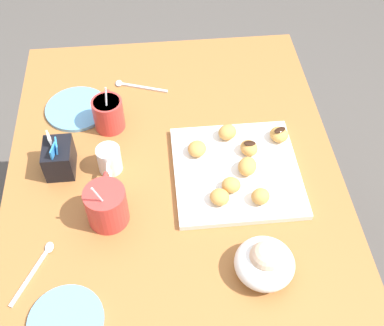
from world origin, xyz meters
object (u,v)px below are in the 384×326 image
(pastry_plate_square, at_px, (236,171))
(saucer_sky_right, at_px, (77,109))
(coffee_mug_red_right, at_px, (108,113))
(cream_pitcher_white, at_px, (109,160))
(dining_table, at_px, (175,194))
(beignet_6, at_px, (279,134))
(sugar_caddy, at_px, (59,158))
(beignet_4, at_px, (197,149))
(ice_cream_bowl, at_px, (265,262))
(beignet_7, at_px, (249,148))
(saucer_sky_left, at_px, (66,321))
(beignet_3, at_px, (220,197))
(beignet_5, at_px, (247,166))
(beignet_0, at_px, (227,132))
(coffee_mug_red_left, at_px, (106,204))
(beignet_2, at_px, (261,196))
(beignet_1, at_px, (231,185))

(pastry_plate_square, relative_size, saucer_sky_right, 1.77)
(coffee_mug_red_right, height_order, cream_pitcher_white, coffee_mug_red_right)
(dining_table, xyz_separation_m, beignet_6, (0.05, -0.28, 0.16))
(pastry_plate_square, height_order, sugar_caddy, sugar_caddy)
(sugar_caddy, xyz_separation_m, beignet_4, (0.01, -0.35, -0.01))
(beignet_6, bearing_deg, dining_table, 99.43)
(ice_cream_bowl, relative_size, beignet_7, 2.60)
(saucer_sky_left, bearing_deg, coffee_mug_red_right, -8.71)
(beignet_7, bearing_deg, beignet_3, 146.85)
(pastry_plate_square, bearing_deg, beignet_5, -107.84)
(beignet_0, height_order, beignet_4, beignet_0)
(pastry_plate_square, bearing_deg, cream_pitcher_white, 82.47)
(dining_table, bearing_deg, sugar_caddy, 87.56)
(sugar_caddy, distance_m, beignet_0, 0.43)
(cream_pitcher_white, height_order, beignet_0, cream_pitcher_white)
(pastry_plate_square, xyz_separation_m, beignet_6, (0.09, -0.13, 0.02))
(saucer_sky_right, bearing_deg, beignet_6, -108.26)
(cream_pitcher_white, xyz_separation_m, beignet_3, (-0.13, -0.26, -0.01))
(cream_pitcher_white, bearing_deg, beignet_4, -84.31)
(ice_cream_bowl, bearing_deg, coffee_mug_red_left, 62.53)
(beignet_0, bearing_deg, beignet_4, 119.72)
(cream_pitcher_white, distance_m, beignet_6, 0.44)
(coffee_mug_red_left, relative_size, beignet_0, 3.04)
(beignet_2, height_order, beignet_7, beignet_2)
(cream_pitcher_white, bearing_deg, pastry_plate_square, -97.53)
(pastry_plate_square, height_order, beignet_7, beignet_7)
(dining_table, xyz_separation_m, beignet_3, (-0.14, -0.10, 0.16))
(ice_cream_bowl, xyz_separation_m, beignet_6, (0.37, -0.11, -0.01))
(pastry_plate_square, distance_m, beignet_1, 0.07)
(beignet_0, xyz_separation_m, beignet_6, (-0.02, -0.13, -0.00))
(coffee_mug_red_right, height_order, saucer_sky_right, coffee_mug_red_right)
(cream_pitcher_white, distance_m, beignet_4, 0.22)
(beignet_1, bearing_deg, beignet_2, -123.10)
(dining_table, bearing_deg, saucer_sky_right, 48.73)
(coffee_mug_red_left, height_order, beignet_0, coffee_mug_red_left)
(beignet_6, height_order, beignet_7, beignet_7)
(ice_cream_bowl, height_order, beignet_6, ice_cream_bowl)
(ice_cream_bowl, relative_size, beignet_5, 2.33)
(beignet_5, bearing_deg, pastry_plate_square, 72.16)
(cream_pitcher_white, height_order, ice_cream_bowl, ice_cream_bowl)
(beignet_5, relative_size, beignet_7, 1.12)
(cream_pitcher_white, distance_m, sugar_caddy, 0.12)
(saucer_sky_right, height_order, beignet_4, beignet_4)
(coffee_mug_red_left, height_order, beignet_7, coffee_mug_red_left)
(dining_table, bearing_deg, beignet_2, -126.88)
(saucer_sky_left, bearing_deg, dining_table, -31.85)
(cream_pitcher_white, xyz_separation_m, beignet_5, (-0.05, -0.34, -0.01))
(beignet_0, relative_size, beignet_7, 1.01)
(beignet_3, xyz_separation_m, beignet_4, (0.16, 0.04, 0.00))
(beignet_0, distance_m, beignet_6, 0.13)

